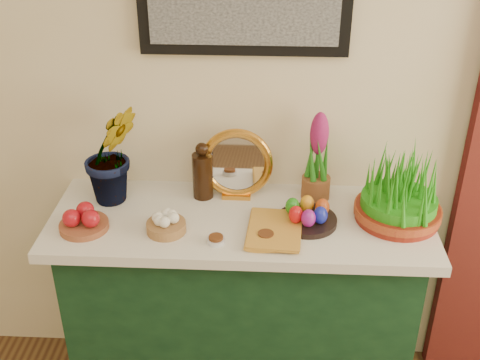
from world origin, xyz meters
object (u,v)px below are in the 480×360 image
wheatgrass_sabzeh (400,193)px  sideboard (241,312)px  hyacinth_green (110,139)px  book (247,228)px  mirror (237,165)px

wheatgrass_sabzeh → sideboard: bearing=-179.3°
hyacinth_green → book: (0.51, -0.20, -0.24)m
hyacinth_green → mirror: (0.46, 0.05, -0.12)m
mirror → wheatgrass_sabzeh: bearing=-13.6°
hyacinth_green → book: hyacinth_green is taller
hyacinth_green → book: size_ratio=2.05×
sideboard → hyacinth_green: (-0.48, 0.10, 0.72)m
book → sideboard: bearing=110.0°
book → wheatgrass_sabzeh: size_ratio=0.80×
mirror → wheatgrass_sabzeh: mirror is taller
hyacinth_green → mirror: hyacinth_green is taller
book → wheatgrass_sabzeh: (0.54, 0.11, 0.10)m
mirror → book: bearing=-78.3°
sideboard → wheatgrass_sabzeh: bearing=0.7°
mirror → hyacinth_green: bearing=-173.5°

